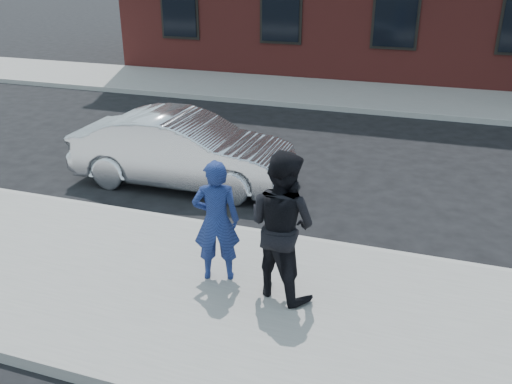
% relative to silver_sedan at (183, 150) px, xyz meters
% --- Properties ---
extents(ground, '(100.00, 100.00, 0.00)m').
position_rel_silver_sedan_xyz_m(ground, '(2.69, -3.20, -0.69)').
color(ground, black).
rests_on(ground, ground).
extents(near_sidewalk, '(50.00, 3.50, 0.15)m').
position_rel_silver_sedan_xyz_m(near_sidewalk, '(2.69, -3.45, -0.61)').
color(near_sidewalk, gray).
rests_on(near_sidewalk, ground).
extents(near_curb, '(50.00, 0.10, 0.15)m').
position_rel_silver_sedan_xyz_m(near_curb, '(2.69, -1.65, -0.61)').
color(near_curb, '#999691').
rests_on(near_curb, ground).
extents(far_sidewalk, '(50.00, 3.50, 0.15)m').
position_rel_silver_sedan_xyz_m(far_sidewalk, '(2.69, 8.05, -0.61)').
color(far_sidewalk, gray).
rests_on(far_sidewalk, ground).
extents(far_curb, '(50.00, 0.10, 0.15)m').
position_rel_silver_sedan_xyz_m(far_curb, '(2.69, 6.25, -0.61)').
color(far_curb, '#999691').
rests_on(far_curb, ground).
extents(silver_sedan, '(4.22, 1.58, 1.37)m').
position_rel_silver_sedan_xyz_m(silver_sedan, '(0.00, 0.00, 0.00)').
color(silver_sedan, silver).
rests_on(silver_sedan, ground).
extents(man_hoodie, '(0.69, 0.56, 1.63)m').
position_rel_silver_sedan_xyz_m(man_hoodie, '(1.96, -3.06, 0.28)').
color(man_hoodie, navy).
rests_on(man_hoodie, near_sidewalk).
extents(man_peacoat, '(1.11, 1.00, 1.87)m').
position_rel_silver_sedan_xyz_m(man_peacoat, '(2.84, -3.13, 0.40)').
color(man_peacoat, black).
rests_on(man_peacoat, near_sidewalk).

